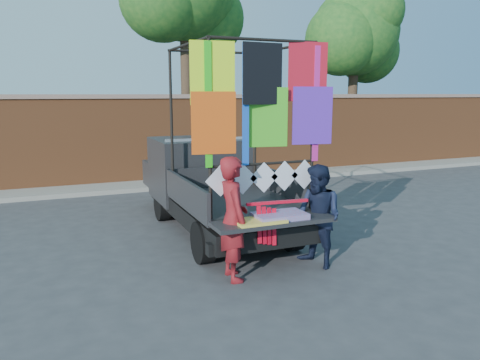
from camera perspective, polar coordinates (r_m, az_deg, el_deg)
name	(u,v)px	position (r m, az deg, el deg)	size (l,w,h in m)	color
ground	(269,252)	(7.99, 3.57, -8.75)	(90.00, 90.00, 0.00)	#38383A
brick_wall	(167,138)	(14.22, -8.94, 5.11)	(30.00, 0.45, 2.61)	brown
curb	(174,183)	(13.72, -8.09, -0.40)	(30.00, 1.20, 0.12)	gray
tree_right	(357,35)	(18.54, 14.05, 16.77)	(4.20, 3.30, 6.62)	#38281C
pickup_truck	(207,182)	(9.50, -4.06, -0.30)	(2.15, 5.40, 3.40)	black
woman	(233,219)	(6.62, -0.87, -4.74)	(0.65, 0.43, 1.78)	maroon
man	(319,216)	(7.22, 9.56, -4.41)	(0.77, 0.60, 1.58)	#141C34
streamer_bundle	(271,216)	(6.83, 3.84, -4.39)	(0.95, 0.14, 0.66)	red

